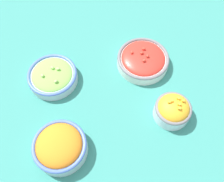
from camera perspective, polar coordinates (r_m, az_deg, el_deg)
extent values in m
plane|color=#337F75|center=(0.82, 0.00, -1.01)|extent=(3.00, 3.00, 0.00)
cylinder|color=#B2C1CC|center=(0.75, -11.67, -12.56)|extent=(0.16, 0.16, 0.05)
torus|color=#4766B7|center=(0.73, -12.00, -12.06)|extent=(0.16, 0.16, 0.01)
ellipsoid|color=orange|center=(0.73, -12.00, -12.06)|extent=(0.13, 0.13, 0.06)
cylinder|color=silver|center=(0.80, 13.54, -4.53)|extent=(0.11, 0.11, 0.05)
torus|color=slate|center=(0.78, 13.88, -3.84)|extent=(0.11, 0.11, 0.01)
ellipsoid|color=orange|center=(0.78, 13.88, -3.84)|extent=(0.10, 0.10, 0.06)
cube|color=#F4A828|center=(0.75, 12.98, -2.43)|extent=(0.01, 0.01, 0.01)
cube|color=#F4A828|center=(0.76, 15.95, -2.14)|extent=(0.01, 0.01, 0.01)
cube|color=#F4A828|center=(0.75, 15.10, -2.92)|extent=(0.01, 0.01, 0.01)
cube|color=#F4A828|center=(0.76, 14.91, -1.62)|extent=(0.01, 0.01, 0.01)
cube|color=#F4A828|center=(0.74, 15.16, -3.82)|extent=(0.01, 0.01, 0.01)
cube|color=#F4A828|center=(0.75, 13.45, -2.19)|extent=(0.01, 0.01, 0.01)
cylinder|color=#B2C1CC|center=(0.86, -13.34, 3.12)|extent=(0.17, 0.17, 0.03)
torus|color=#4766B7|center=(0.85, -13.57, 3.71)|extent=(0.17, 0.17, 0.01)
ellipsoid|color=#7ABC4C|center=(0.85, -13.57, 3.71)|extent=(0.14, 0.14, 0.03)
ellipsoid|color=#99D166|center=(0.84, -13.50, 5.23)|extent=(0.01, 0.02, 0.01)
ellipsoid|color=#99D166|center=(0.84, -15.63, 3.44)|extent=(0.01, 0.01, 0.01)
ellipsoid|color=#99D166|center=(0.84, -12.26, 4.98)|extent=(0.02, 0.01, 0.01)
ellipsoid|color=#99D166|center=(0.81, -12.71, 2.17)|extent=(0.01, 0.01, 0.01)
cylinder|color=silver|center=(0.88, 7.04, 6.81)|extent=(0.18, 0.18, 0.03)
torus|color=slate|center=(0.87, 7.16, 7.46)|extent=(0.18, 0.18, 0.01)
ellipsoid|color=red|center=(0.87, 7.16, 7.46)|extent=(0.15, 0.15, 0.03)
ellipsoid|color=red|center=(0.87, 7.27, 9.57)|extent=(0.01, 0.01, 0.01)
ellipsoid|color=red|center=(0.85, 8.12, 7.97)|extent=(0.01, 0.01, 0.01)
ellipsoid|color=red|center=(0.84, 7.36, 6.94)|extent=(0.01, 0.01, 0.01)
ellipsoid|color=red|center=(0.86, 4.56, 8.83)|extent=(0.01, 0.01, 0.01)
ellipsoid|color=red|center=(0.85, 6.84, 8.66)|extent=(0.01, 0.01, 0.01)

